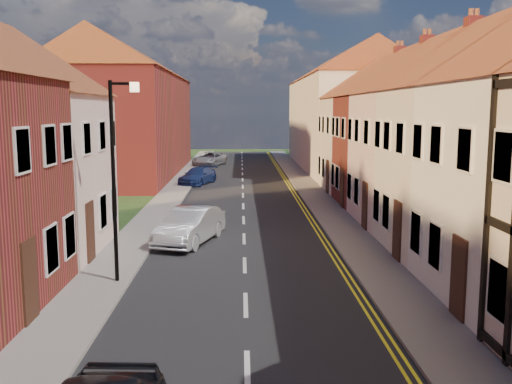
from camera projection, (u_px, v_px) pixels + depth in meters
road at (244, 220)px, 27.36m from camera, size 7.00×90.00×0.02m
pavement_left at (152, 220)px, 27.24m from camera, size 1.80×90.00×0.12m
pavement_right at (335, 219)px, 27.47m from camera, size 1.80×90.00×0.12m
cottage_r_cream_mid at (502, 132)px, 20.53m from camera, size 8.30×5.20×9.00m
cottage_r_pink at (448, 127)px, 25.87m from camera, size 8.30×6.00×9.00m
cottage_r_white_far at (412, 124)px, 31.21m from camera, size 8.30×5.20×9.00m
cottage_r_cream_far at (387, 122)px, 36.56m from camera, size 8.30×6.00×9.00m
block_right_far at (345, 110)px, 51.58m from camera, size 8.30×24.20×10.50m
block_left_far at (128, 109)px, 46.15m from camera, size 8.30×24.20×10.50m
lamppost at (116, 169)px, 16.86m from camera, size 0.88×0.15×6.00m
car_mid at (190, 226)px, 22.58m from camera, size 2.72×4.57×1.42m
car_far at (198, 176)px, 40.61m from camera, size 2.91×4.42×1.19m
car_distant at (210, 159)px, 53.99m from camera, size 3.53×5.21×1.33m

